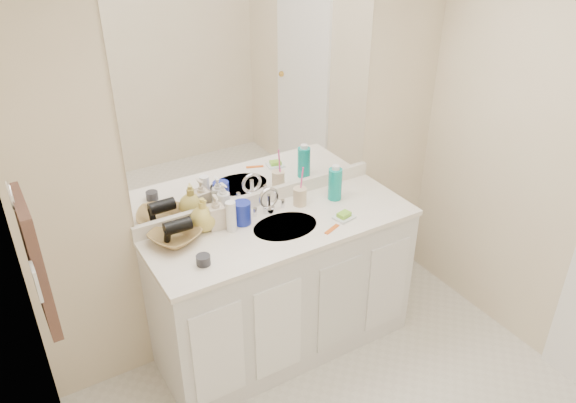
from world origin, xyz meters
The scene contains 24 objects.
wall_back centered at (0.00, 1.30, 1.20)m, with size 2.60×0.02×2.40m, color beige.
vanity_cabinet centered at (0.00, 1.02, 0.42)m, with size 1.50×0.55×0.85m, color silver.
countertop centered at (0.00, 1.02, 0.86)m, with size 1.52×0.57×0.03m, color white.
backsplash centered at (0.00, 1.29, 0.92)m, with size 1.52×0.03×0.08m, color white.
sink_basin centered at (0.00, 1.00, 0.87)m, with size 0.37×0.37×0.02m, color beige.
faucet centered at (0.00, 1.18, 0.94)m, with size 0.02×0.02×0.11m, color silver.
mirror centered at (0.00, 1.29, 1.56)m, with size 1.48×0.01×1.20m, color white.
blue_mug centered at (-0.18, 1.15, 0.95)m, with size 0.10×0.10×0.13m, color #16259C.
tan_cup centered at (0.19, 1.16, 0.93)m, with size 0.08×0.08×0.11m, color beige.
toothbrush centered at (0.20, 1.16, 1.03)m, with size 0.01×0.01×0.19m, color #F9419C.
mouthwash_bottle centered at (0.41, 1.12, 0.98)m, with size 0.08×0.08×0.19m, color #0C978D.
soap_dish centered at (0.32, 0.90, 0.89)m, with size 0.11×0.09×0.01m, color white.
green_soap centered at (0.32, 0.90, 0.90)m, with size 0.07×0.05×0.03m, color #7EC630.
orange_comb centered at (0.20, 0.84, 0.88)m, with size 0.12×0.02×0.00m, color #DF5A17.
dark_jar centered at (-0.52, 0.91, 0.91)m, with size 0.07×0.07×0.05m, color #28282E.
extra_white_bottle centered at (-0.27, 1.12, 0.97)m, with size 0.05×0.05×0.17m, color white.
soap_bottle_white centered at (-0.25, 1.25, 0.99)m, with size 0.08×0.08×0.22m, color white.
soap_bottle_cream centered at (-0.32, 1.19, 0.98)m, with size 0.09×0.09×0.20m, color beige.
soap_bottle_yellow centered at (-0.39, 1.21, 0.97)m, with size 0.15×0.15×0.19m, color #D2BB51.
wicker_basket centered at (-0.57, 1.17, 0.91)m, with size 0.25×0.25×0.06m, color olive.
hair_dryer centered at (-0.55, 1.17, 0.97)m, with size 0.07×0.07×0.14m, color black.
towel_ring centered at (-1.27, 0.77, 1.55)m, with size 0.11×0.11×0.01m, color silver.
hand_towel centered at (-1.25, 0.77, 1.25)m, with size 0.04×0.32×0.55m, color #39251E.
switch_plate centered at (-1.27, 0.57, 1.30)m, with size 0.01×0.09×0.13m, color silver.
Camera 1 is at (-1.32, -1.22, 2.53)m, focal length 35.00 mm.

